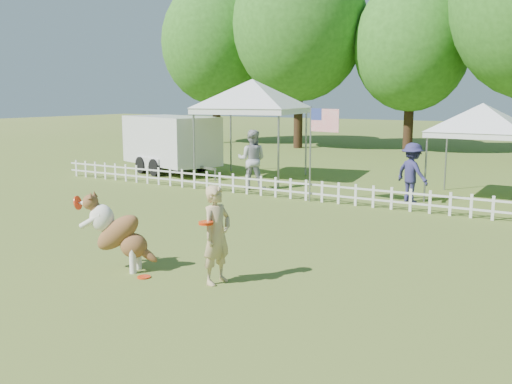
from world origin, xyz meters
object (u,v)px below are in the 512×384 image
canopy_tent_right (480,153)px  spectator_a (252,160)px  frisbee_on_turf (144,277)px  handler (217,235)px  cargo_trailer (171,144)px  dog (119,233)px  spectator_b (412,173)px  canopy_tent_left (252,130)px  flag_pole (310,154)px

canopy_tent_right → spectator_a: canopy_tent_right is taller
canopy_tent_right → frisbee_on_turf: bearing=-107.8°
handler → frisbee_on_turf: (-1.19, -0.42, -0.78)m
canopy_tent_right → handler: bearing=-102.1°
cargo_trailer → spectator_a: bearing=-2.0°
dog → cargo_trailer: cargo_trailer is taller
canopy_tent_right → dog: bearing=-111.0°
frisbee_on_turf → dog: bearing=171.5°
cargo_trailer → spectator_a: 5.11m
handler → spectator_b: 8.63m
canopy_tent_left → spectator_b: size_ratio=2.07×
handler → flag_pole: (-1.88, 7.18, 0.54)m
frisbee_on_turf → spectator_a: (-3.21, 8.55, 0.94)m
handler → frisbee_on_turf: handler is taller
canopy_tent_left → canopy_tent_right: (7.76, -0.18, -0.38)m
canopy_tent_right → spectator_b: bearing=-137.5°
spectator_a → dog: bearing=85.4°
spectator_b → dog: bearing=103.5°
canopy_tent_right → spectator_a: bearing=-164.2°
dog → frisbee_on_turf: dog is taller
cargo_trailer → frisbee_on_turf: bearing=-33.9°
spectator_a → spectator_b: size_ratio=1.14×
frisbee_on_turf → flag_pole: (-0.69, 7.59, 1.33)m
dog → cargo_trailer: 12.62m
cargo_trailer → spectator_b: size_ratio=3.03×
cargo_trailer → spectator_a: cargo_trailer is taller
canopy_tent_right → flag_pole: size_ratio=1.01×
handler → spectator_a: 9.25m
canopy_tent_left → frisbee_on_turf: bearing=-76.9°
dog → cargo_trailer: (-7.38, 10.23, 0.44)m
handler → flag_pole: flag_pole is taller
dog → spectator_b: spectator_b is taller
spectator_a → handler: bearing=96.8°
frisbee_on_turf → canopy_tent_left: 11.63m
canopy_tent_right → cargo_trailer: 11.30m
handler → canopy_tent_left: 11.69m
cargo_trailer → flag_pole: size_ratio=1.89×
cargo_trailer → spectator_b: 9.87m
frisbee_on_turf → canopy_tent_right: 11.01m
canopy_tent_left → flag_pole: size_ratio=1.29×
flag_pole → spectator_a: 2.72m
frisbee_on_turf → spectator_a: bearing=110.6°
spectator_b → canopy_tent_right: bearing=-108.6°
spectator_a → spectator_b: bearing=163.8°
canopy_tent_right → cargo_trailer: size_ratio=0.53×
dog → spectator_a: size_ratio=0.70×
canopy_tent_left → spectator_a: size_ratio=1.82×
canopy_tent_left → spectator_a: bearing=-68.3°
frisbee_on_turf → canopy_tent_left: bearing=112.8°
handler → frisbee_on_turf: size_ratio=7.13×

